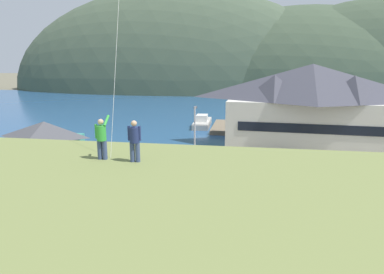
{
  "coord_description": "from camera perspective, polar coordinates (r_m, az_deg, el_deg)",
  "views": [
    {
      "loc": [
        4.06,
        -23.25,
        11.05
      ],
      "look_at": [
        -1.21,
        9.0,
        3.85
      ],
      "focal_mm": 31.84,
      "sensor_mm": 36.0,
      "label": 1
    }
  ],
  "objects": [
    {
      "name": "storage_shed_near_lot",
      "position": [
        37.32,
        -23.27,
        -1.47
      ],
      "size": [
        6.97,
        5.21,
        5.3
      ],
      "color": "#338475",
      "rests_on": "ground"
    },
    {
      "name": "parked_car_back_row_left",
      "position": [
        29.76,
        -19.93,
        -7.96
      ],
      "size": [
        4.3,
        2.25,
        1.82
      ],
      "color": "navy",
      "rests_on": "parking_lot_pad"
    },
    {
      "name": "far_hill_east_peak",
      "position": [
        143.67,
        17.98,
        7.42
      ],
      "size": [
        121.19,
        64.13,
        64.27
      ],
      "primitive_type": "ellipsoid",
      "color": "#3D4C38",
      "rests_on": "ground"
    },
    {
      "name": "parking_lot_pad",
      "position": [
        30.58,
        1.04,
        -8.66
      ],
      "size": [
        40.0,
        20.0,
        0.1
      ],
      "primitive_type": "cube",
      "color": "gray",
      "rests_on": "ground"
    },
    {
      "name": "parked_car_mid_row_near",
      "position": [
        33.25,
        -4.84,
        -5.1
      ],
      "size": [
        4.26,
        2.18,
        1.82
      ],
      "color": "silver",
      "rests_on": "parking_lot_pad"
    },
    {
      "name": "parked_car_front_row_silver",
      "position": [
        30.89,
        9.37,
        -6.61
      ],
      "size": [
        4.34,
        2.34,
        1.82
      ],
      "color": "slate",
      "rests_on": "parking_lot_pad"
    },
    {
      "name": "person_companion",
      "position": [
        14.14,
        -9.61,
        -0.47
      ],
      "size": [
        0.55,
        0.4,
        1.74
      ],
      "color": "#384770",
      "rests_on": "grassy_hill_foreground"
    },
    {
      "name": "parking_light_pole",
      "position": [
        34.95,
        0.48,
        0.62
      ],
      "size": [
        0.24,
        0.78,
        6.55
      ],
      "color": "#ADADB2",
      "rests_on": "parking_lot_pad"
    },
    {
      "name": "wharf_dock",
      "position": [
        57.76,
        5.15,
        1.7
      ],
      "size": [
        3.2,
        10.9,
        0.7
      ],
      "color": "#70604C",
      "rests_on": "ground"
    },
    {
      "name": "parked_car_mid_row_far",
      "position": [
        27.62,
        -5.1,
        -8.82
      ],
      "size": [
        4.33,
        2.31,
        1.82
      ],
      "color": "silver",
      "rests_on": "parking_lot_pad"
    },
    {
      "name": "moored_boat_outer_mooring",
      "position": [
        57.4,
        8.45,
        1.92
      ],
      "size": [
        2.37,
        6.3,
        2.16
      ],
      "color": "#23564C",
      "rests_on": "ground"
    },
    {
      "name": "far_hill_west_ridge",
      "position": [
        139.69,
        -3.12,
        7.87
      ],
      "size": [
        135.28,
        52.54,
        78.53
      ],
      "primitive_type": "ellipsoid",
      "color": "#42513D",
      "rests_on": "ground"
    },
    {
      "name": "parked_car_mid_row_center",
      "position": [
        31.19,
        22.12,
        -7.2
      ],
      "size": [
        4.2,
        2.06,
        1.82
      ],
      "color": "#B28923",
      "rests_on": "parking_lot_pad"
    },
    {
      "name": "parked_car_front_row_end",
      "position": [
        32.94,
        -28.78,
        -6.82
      ],
      "size": [
        4.35,
        2.35,
        1.82
      ],
      "color": "navy",
      "rests_on": "parking_lot_pad"
    },
    {
      "name": "parked_car_back_row_right",
      "position": [
        25.89,
        21.13,
        -11.15
      ],
      "size": [
        4.28,
        2.21,
        1.82
      ],
      "color": "#236633",
      "rests_on": "parking_lot_pad"
    },
    {
      "name": "moored_boat_wharfside",
      "position": [
        59.74,
        1.73,
        2.46
      ],
      "size": [
        2.94,
        8.47,
        2.16
      ],
      "color": "#A8A399",
      "rests_on": "ground"
    },
    {
      "name": "bay_water",
      "position": [
        84.07,
        6.45,
        4.81
      ],
      "size": [
        360.0,
        84.0,
        0.03
      ],
      "primitive_type": "cube",
      "color": "navy",
      "rests_on": "ground"
    },
    {
      "name": "ground_plane",
      "position": [
        26.06,
        -0.58,
        -12.67
      ],
      "size": [
        600.0,
        600.0,
        0.0
      ],
      "primitive_type": "plane",
      "color": "#66604C"
    },
    {
      "name": "person_kite_flyer",
      "position": [
        14.81,
        -14.91,
        -0.06
      ],
      "size": [
        0.51,
        0.66,
        1.86
      ],
      "color": "#384770",
      "rests_on": "grassy_hill_foreground"
    },
    {
      "name": "harbor_lodge",
      "position": [
        46.08,
        19.23,
        5.2
      ],
      "size": [
        22.36,
        12.36,
        10.86
      ],
      "color": "beige",
      "rests_on": "ground"
    }
  ]
}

